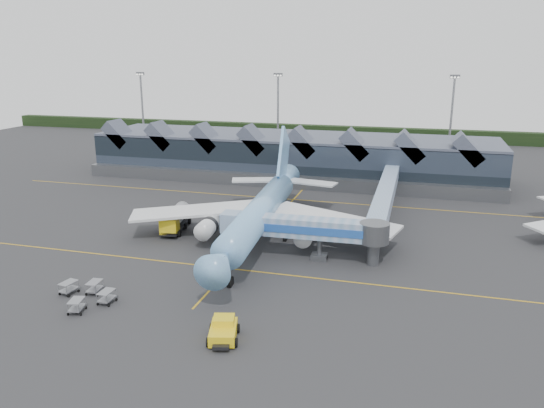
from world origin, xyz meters
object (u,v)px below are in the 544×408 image
(main_airliner, at_px, (262,210))
(jet_bridge, at_px, (313,230))
(pushback_tug, at_px, (223,331))
(fuel_truck, at_px, (176,217))

(main_airliner, xyz_separation_m, jet_bridge, (9.09, -6.22, -0.27))
(jet_bridge, distance_m, pushback_tug, 23.99)
(fuel_truck, bearing_deg, jet_bridge, -26.73)
(main_airliner, bearing_deg, jet_bridge, -38.37)
(main_airliner, xyz_separation_m, pushback_tug, (4.87, -29.60, -3.60))
(pushback_tug, bearing_deg, fuel_truck, 107.88)
(jet_bridge, relative_size, fuel_truck, 2.17)
(fuel_truck, height_order, pushback_tug, fuel_truck)
(jet_bridge, height_order, pushback_tug, jet_bridge)
(jet_bridge, distance_m, fuel_truck, 24.68)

